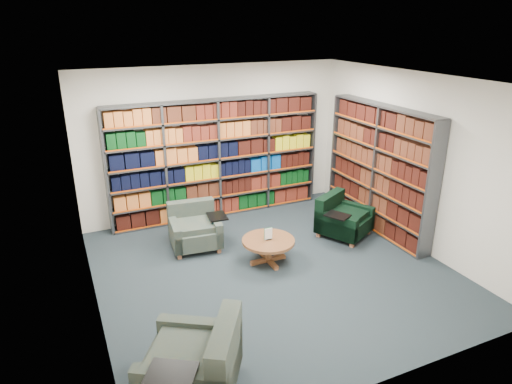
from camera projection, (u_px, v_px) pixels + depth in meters
name	position (u px, v px, depth m)	size (l,w,h in m)	color
room_shell	(274.00, 182.00, 6.37)	(5.02, 5.02, 2.82)	black
bookshelf_back	(217.00, 159.00, 8.47)	(4.00, 0.28, 2.20)	#47494F
bookshelf_right	(379.00, 170.00, 7.89)	(0.28, 2.50, 2.20)	#47494F
chair_teal_left	(194.00, 229.00, 7.54)	(0.96, 0.86, 0.71)	#031E2F
chair_green_right	(340.00, 219.00, 7.92)	(1.04, 1.04, 0.70)	black
chair_teal_front	(199.00, 365.00, 4.51)	(1.23, 1.23, 0.82)	#031E2F
coffee_table	(268.00, 244.00, 6.99)	(0.81, 0.81, 0.57)	brown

